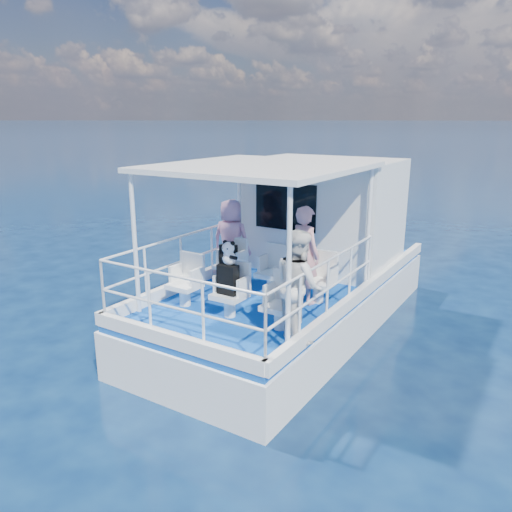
# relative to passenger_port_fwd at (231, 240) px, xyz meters

# --- Properties ---
(ground) EXTENTS (2000.00, 2000.00, 0.00)m
(ground) POSITION_rel_passenger_port_fwd_xyz_m (1.07, -0.49, -1.67)
(ground) COLOR #081A3B
(ground) RESTS_ON ground
(hull) EXTENTS (3.00, 7.00, 1.60)m
(hull) POSITION_rel_passenger_port_fwd_xyz_m (1.07, 0.51, -1.67)
(hull) COLOR white
(hull) RESTS_ON ground
(deck) EXTENTS (2.90, 6.90, 0.10)m
(deck) POSITION_rel_passenger_port_fwd_xyz_m (1.07, 0.51, -0.82)
(deck) COLOR #0B3E98
(deck) RESTS_ON hull
(cabin) EXTENTS (2.85, 2.00, 2.20)m
(cabin) POSITION_rel_passenger_port_fwd_xyz_m (1.07, 1.81, 0.33)
(cabin) COLOR white
(cabin) RESTS_ON deck
(canopy) EXTENTS (3.00, 3.20, 0.08)m
(canopy) POSITION_rel_passenger_port_fwd_xyz_m (1.07, -0.69, 1.47)
(canopy) COLOR white
(canopy) RESTS_ON cabin
(canopy_posts) EXTENTS (2.77, 2.97, 2.20)m
(canopy_posts) POSITION_rel_passenger_port_fwd_xyz_m (1.07, -0.74, 0.33)
(canopy_posts) COLOR white
(canopy_posts) RESTS_ON deck
(railings) EXTENTS (2.84, 3.59, 1.00)m
(railings) POSITION_rel_passenger_port_fwd_xyz_m (1.07, -1.06, -0.27)
(railings) COLOR white
(railings) RESTS_ON deck
(seat_port_fwd) EXTENTS (0.48, 0.46, 0.38)m
(seat_port_fwd) POSITION_rel_passenger_port_fwd_xyz_m (0.17, -0.29, -0.58)
(seat_port_fwd) COLOR white
(seat_port_fwd) RESTS_ON deck
(seat_center_fwd) EXTENTS (0.48, 0.46, 0.38)m
(seat_center_fwd) POSITION_rel_passenger_port_fwd_xyz_m (1.07, -0.29, -0.58)
(seat_center_fwd) COLOR white
(seat_center_fwd) RESTS_ON deck
(seat_stbd_fwd) EXTENTS (0.48, 0.46, 0.38)m
(seat_stbd_fwd) POSITION_rel_passenger_port_fwd_xyz_m (1.97, -0.29, -0.58)
(seat_stbd_fwd) COLOR white
(seat_stbd_fwd) RESTS_ON deck
(seat_port_aft) EXTENTS (0.48, 0.46, 0.38)m
(seat_port_aft) POSITION_rel_passenger_port_fwd_xyz_m (0.17, -1.59, -0.58)
(seat_port_aft) COLOR white
(seat_port_aft) RESTS_ON deck
(seat_center_aft) EXTENTS (0.48, 0.46, 0.38)m
(seat_center_aft) POSITION_rel_passenger_port_fwd_xyz_m (1.07, -1.59, -0.58)
(seat_center_aft) COLOR white
(seat_center_aft) RESTS_ON deck
(seat_stbd_aft) EXTENTS (0.48, 0.46, 0.38)m
(seat_stbd_aft) POSITION_rel_passenger_port_fwd_xyz_m (1.97, -1.59, -0.58)
(seat_stbd_aft) COLOR white
(seat_stbd_aft) RESTS_ON deck
(passenger_port_fwd) EXTENTS (0.63, 0.49, 1.54)m
(passenger_port_fwd) POSITION_rel_passenger_port_fwd_xyz_m (0.00, 0.00, 0.00)
(passenger_port_fwd) COLOR pink
(passenger_port_fwd) RESTS_ON deck
(passenger_stbd_fwd) EXTENTS (0.69, 0.57, 1.63)m
(passenger_stbd_fwd) POSITION_rel_passenger_port_fwd_xyz_m (1.75, -0.39, 0.05)
(passenger_stbd_fwd) COLOR #D58A8F
(passenger_stbd_fwd) RESTS_ON deck
(passenger_stbd_aft) EXTENTS (0.96, 0.93, 1.56)m
(passenger_stbd_aft) POSITION_rel_passenger_port_fwd_xyz_m (2.32, -1.71, 0.01)
(passenger_stbd_aft) COLOR silver
(passenger_stbd_aft) RESTS_ON deck
(backpack_port) EXTENTS (0.30, 0.17, 0.39)m
(backpack_port) POSITION_rel_passenger_port_fwd_xyz_m (0.18, -0.35, -0.19)
(backpack_port) COLOR black
(backpack_port) RESTS_ON seat_port_fwd
(backpack_center) EXTENTS (0.31, 0.17, 0.46)m
(backpack_center) POSITION_rel_passenger_port_fwd_xyz_m (1.07, -1.62, -0.16)
(backpack_center) COLOR black
(backpack_center) RESTS_ON seat_center_aft
(compact_camera) EXTENTS (0.11, 0.06, 0.06)m
(compact_camera) POSITION_rel_passenger_port_fwd_xyz_m (0.19, -0.36, 0.03)
(compact_camera) COLOR black
(compact_camera) RESTS_ON backpack_port
(panda) EXTENTS (0.24, 0.20, 0.37)m
(panda) POSITION_rel_passenger_port_fwd_xyz_m (1.07, -1.59, 0.26)
(panda) COLOR white
(panda) RESTS_ON backpack_center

